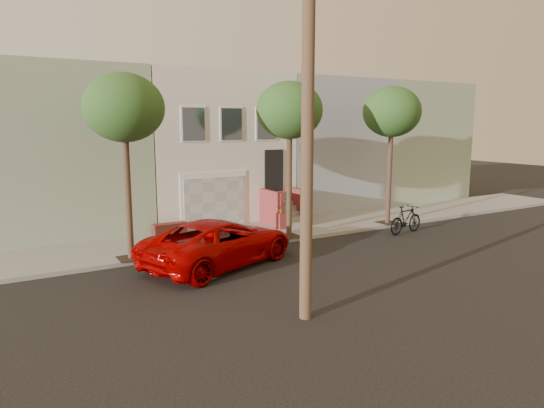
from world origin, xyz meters
TOP-DOWN VIEW (x-y plane):
  - ground at (0.00, 0.00)m, footprint 90.00×90.00m
  - sidewalk at (0.00, 5.35)m, footprint 40.00×3.70m
  - house_row at (0.00, 11.19)m, footprint 33.10×11.70m
  - tree_left at (-5.50, 3.90)m, footprint 2.70×2.57m
  - tree_mid at (1.00, 3.90)m, footprint 2.70×2.57m
  - tree_right at (6.50, 3.90)m, footprint 2.70×2.57m
  - pickup_truck at (-2.96, 2.06)m, footprint 6.27×4.51m
  - motorcycle at (6.04, 2.30)m, footprint 2.14×0.86m

SIDE VIEW (x-z plane):
  - ground at x=0.00m, z-range 0.00..0.00m
  - sidewalk at x=0.00m, z-range 0.00..0.15m
  - motorcycle at x=6.04m, z-range 0.00..1.25m
  - pickup_truck at x=-2.96m, z-range 0.00..1.58m
  - house_row at x=0.00m, z-range 0.14..7.14m
  - tree_left at x=-5.50m, z-range 2.11..8.41m
  - tree_mid at x=1.00m, z-range 2.11..8.41m
  - tree_right at x=6.50m, z-range 2.11..8.41m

